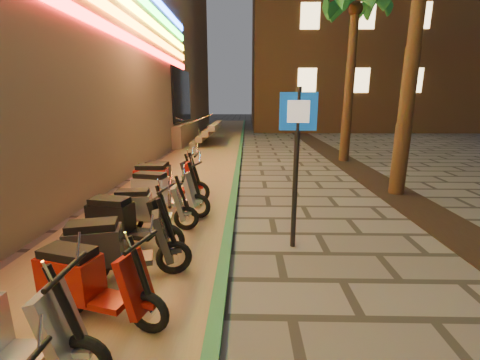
{
  "coord_description": "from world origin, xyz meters",
  "views": [
    {
      "loc": [
        -0.55,
        -1.66,
        2.52
      ],
      "look_at": [
        -0.67,
        3.65,
        1.2
      ],
      "focal_mm": 24.0,
      "sensor_mm": 36.0,
      "label": 1
    }
  ],
  "objects_px": {
    "scooter_9": "(147,208)",
    "scooter_11": "(163,182)",
    "scooter_8": "(125,221)",
    "pedestrian_sign": "(297,147)",
    "scooter_10": "(162,192)",
    "scooter_6": "(89,282)",
    "scooter_7": "(115,247)",
    "scooter_12": "(166,176)"
  },
  "relations": [
    {
      "from": "pedestrian_sign",
      "to": "scooter_11",
      "type": "bearing_deg",
      "value": 144.36
    },
    {
      "from": "scooter_12",
      "to": "scooter_6",
      "type": "bearing_deg",
      "value": -75.57
    },
    {
      "from": "scooter_6",
      "to": "scooter_7",
      "type": "xyz_separation_m",
      "value": [
        -0.04,
        0.84,
        0.03
      ]
    },
    {
      "from": "scooter_7",
      "to": "scooter_11",
      "type": "bearing_deg",
      "value": 79.13
    },
    {
      "from": "scooter_7",
      "to": "scooter_10",
      "type": "height_order",
      "value": "scooter_10"
    },
    {
      "from": "scooter_7",
      "to": "scooter_12",
      "type": "height_order",
      "value": "scooter_7"
    },
    {
      "from": "pedestrian_sign",
      "to": "scooter_12",
      "type": "distance_m",
      "value": 4.73
    },
    {
      "from": "scooter_6",
      "to": "scooter_8",
      "type": "distance_m",
      "value": 1.85
    },
    {
      "from": "scooter_8",
      "to": "scooter_9",
      "type": "relative_size",
      "value": 1.06
    },
    {
      "from": "scooter_6",
      "to": "scooter_8",
      "type": "height_order",
      "value": "scooter_8"
    },
    {
      "from": "scooter_8",
      "to": "scooter_10",
      "type": "height_order",
      "value": "scooter_10"
    },
    {
      "from": "scooter_12",
      "to": "scooter_7",
      "type": "bearing_deg",
      "value": -75.16
    },
    {
      "from": "pedestrian_sign",
      "to": "scooter_9",
      "type": "distance_m",
      "value": 3.11
    },
    {
      "from": "scooter_7",
      "to": "scooter_8",
      "type": "height_order",
      "value": "scooter_7"
    },
    {
      "from": "scooter_6",
      "to": "scooter_12",
      "type": "xyz_separation_m",
      "value": [
        -0.44,
        5.38,
        -0.01
      ]
    },
    {
      "from": "scooter_8",
      "to": "scooter_12",
      "type": "distance_m",
      "value": 3.55
    },
    {
      "from": "scooter_9",
      "to": "scooter_11",
      "type": "height_order",
      "value": "scooter_11"
    },
    {
      "from": "scooter_9",
      "to": "scooter_12",
      "type": "bearing_deg",
      "value": 88.81
    },
    {
      "from": "scooter_10",
      "to": "scooter_12",
      "type": "relative_size",
      "value": 1.11
    },
    {
      "from": "scooter_7",
      "to": "scooter_8",
      "type": "relative_size",
      "value": 1.0
    },
    {
      "from": "scooter_12",
      "to": "scooter_9",
      "type": "bearing_deg",
      "value": -73.9
    },
    {
      "from": "pedestrian_sign",
      "to": "scooter_11",
      "type": "relative_size",
      "value": 1.49
    },
    {
      "from": "pedestrian_sign",
      "to": "scooter_8",
      "type": "xyz_separation_m",
      "value": [
        -2.89,
        -0.18,
        -1.25
      ]
    },
    {
      "from": "scooter_6",
      "to": "scooter_10",
      "type": "height_order",
      "value": "scooter_10"
    },
    {
      "from": "scooter_11",
      "to": "scooter_9",
      "type": "bearing_deg",
      "value": -87.65
    },
    {
      "from": "pedestrian_sign",
      "to": "scooter_10",
      "type": "bearing_deg",
      "value": 154.16
    },
    {
      "from": "scooter_10",
      "to": "scooter_12",
      "type": "xyz_separation_m",
      "value": [
        -0.37,
        1.82,
        -0.06
      ]
    },
    {
      "from": "scooter_8",
      "to": "scooter_11",
      "type": "distance_m",
      "value": 2.58
    },
    {
      "from": "scooter_7",
      "to": "pedestrian_sign",
      "type": "bearing_deg",
      "value": 9.19
    },
    {
      "from": "scooter_8",
      "to": "scooter_10",
      "type": "distance_m",
      "value": 1.74
    },
    {
      "from": "scooter_6",
      "to": "scooter_10",
      "type": "relative_size",
      "value": 0.91
    },
    {
      "from": "scooter_6",
      "to": "scooter_12",
      "type": "distance_m",
      "value": 5.4
    },
    {
      "from": "scooter_9",
      "to": "scooter_10",
      "type": "distance_m",
      "value": 0.95
    },
    {
      "from": "scooter_7",
      "to": "scooter_10",
      "type": "relative_size",
      "value": 0.95
    },
    {
      "from": "scooter_6",
      "to": "scooter_10",
      "type": "xyz_separation_m",
      "value": [
        -0.07,
        3.56,
        0.05
      ]
    },
    {
      "from": "scooter_9",
      "to": "scooter_12",
      "type": "height_order",
      "value": "same"
    },
    {
      "from": "scooter_10",
      "to": "scooter_11",
      "type": "distance_m",
      "value": 0.88
    },
    {
      "from": "scooter_7",
      "to": "scooter_10",
      "type": "xyz_separation_m",
      "value": [
        -0.03,
        2.72,
        0.02
      ]
    },
    {
      "from": "scooter_11",
      "to": "scooter_7",
      "type": "bearing_deg",
      "value": -88.25
    },
    {
      "from": "scooter_10",
      "to": "scooter_11",
      "type": "height_order",
      "value": "scooter_11"
    },
    {
      "from": "scooter_8",
      "to": "scooter_11",
      "type": "xyz_separation_m",
      "value": [
        -0.01,
        2.58,
        0.04
      ]
    },
    {
      "from": "pedestrian_sign",
      "to": "scooter_7",
      "type": "bearing_deg",
      "value": -152.29
    }
  ]
}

